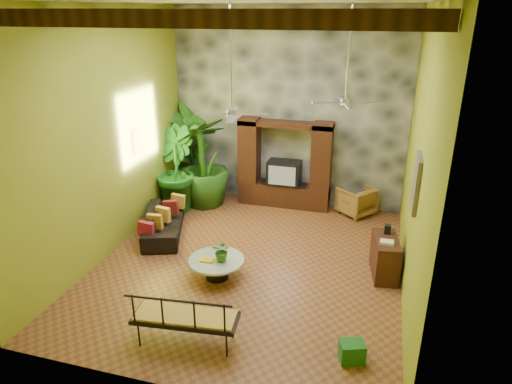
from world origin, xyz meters
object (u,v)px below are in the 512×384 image
(side_console, at_px, (385,257))
(green_bin, at_px, (352,352))
(sofa, at_px, (164,222))
(tall_plant_b, at_px, (174,169))
(wicker_armchair, at_px, (356,201))
(tall_plant_c, at_px, (204,162))
(ceiling_fan_back, at_px, (346,91))
(entertainment_center, at_px, (284,171))
(coffee_table, at_px, (217,266))
(ceiling_fan_front, at_px, (232,101))
(tall_plant_a, at_px, (190,149))
(iron_bench, at_px, (183,317))

(side_console, distance_m, green_bin, 2.62)
(sofa, xyz_separation_m, tall_plant_b, (-0.35, 1.41, 0.79))
(wicker_armchair, xyz_separation_m, tall_plant_c, (-3.93, -0.46, 0.82))
(ceiling_fan_back, bearing_deg, green_bin, -79.34)
(entertainment_center, relative_size, coffee_table, 2.22)
(ceiling_fan_front, height_order, tall_plant_a, ceiling_fan_front)
(tall_plant_a, bearing_deg, coffee_table, -60.48)
(wicker_armchair, bearing_deg, sofa, -20.72)
(tall_plant_b, bearing_deg, coffee_table, -52.34)
(ceiling_fan_front, xyz_separation_m, wicker_armchair, (2.09, 3.47, -3.04))
(tall_plant_c, xyz_separation_m, green_bin, (4.29, -4.89, -1.02))
(ceiling_fan_back, distance_m, green_bin, 4.80)
(tall_plant_a, relative_size, tall_plant_b, 1.24)
(coffee_table, relative_size, iron_bench, 0.64)
(ceiling_fan_front, relative_size, side_console, 1.90)
(tall_plant_b, bearing_deg, sofa, -76.06)
(iron_bench, bearing_deg, tall_plant_b, 110.31)
(tall_plant_b, bearing_deg, side_console, -18.95)
(ceiling_fan_front, distance_m, tall_plant_c, 4.17)
(tall_plant_c, bearing_deg, iron_bench, -71.48)
(wicker_armchair, bearing_deg, green_bin, 43.80)
(tall_plant_b, xyz_separation_m, coffee_table, (2.18, -2.82, -0.83))
(iron_bench, bearing_deg, entertainment_center, 81.13)
(side_console, xyz_separation_m, green_bin, (-0.40, -2.58, -0.23))
(ceiling_fan_front, relative_size, tall_plant_c, 0.79)
(ceiling_fan_back, relative_size, side_console, 1.90)
(coffee_table, bearing_deg, entertainment_center, 82.96)
(ceiling_fan_back, height_order, iron_bench, ceiling_fan_back)
(ceiling_fan_front, distance_m, tall_plant_b, 4.21)
(wicker_armchair, bearing_deg, coffee_table, 7.80)
(side_console, bearing_deg, tall_plant_a, 142.94)
(side_console, bearing_deg, tall_plant_c, 144.93)
(tall_plant_a, bearing_deg, sofa, -81.82)
(side_console, bearing_deg, wicker_armchair, 96.43)
(ceiling_fan_front, bearing_deg, wicker_armchair, 58.90)
(entertainment_center, bearing_deg, ceiling_fan_back, -50.43)
(ceiling_fan_back, relative_size, iron_bench, 1.10)
(ceiling_fan_back, bearing_deg, coffee_table, -137.57)
(tall_plant_a, relative_size, green_bin, 7.41)
(entertainment_center, xyz_separation_m, green_bin, (2.25, -5.41, -0.81))
(wicker_armchair, relative_size, tall_plant_a, 0.30)
(wicker_armchair, relative_size, side_console, 0.81)
(iron_bench, bearing_deg, ceiling_fan_back, 57.87)
(entertainment_center, height_order, tall_plant_b, entertainment_center)
(tall_plant_c, bearing_deg, coffee_table, -64.71)
(ceiling_fan_front, height_order, sofa, ceiling_fan_front)
(wicker_armchair, xyz_separation_m, tall_plant_a, (-4.54, 0.08, 0.98))
(coffee_table, bearing_deg, tall_plant_a, 119.52)
(wicker_armchair, distance_m, side_console, 2.87)
(ceiling_fan_back, xyz_separation_m, tall_plant_b, (-4.25, 0.93, -2.32))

